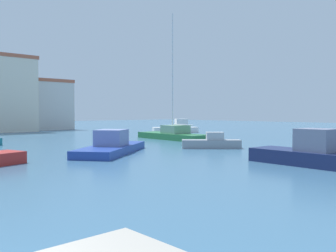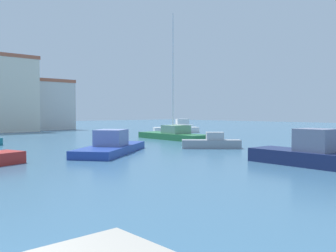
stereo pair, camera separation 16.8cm
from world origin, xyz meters
The scene contains 7 objects.
water centered at (15.00, 20.00, 0.00)m, with size 160.00×160.00×0.00m, color #38607F.
sailboat_green_outer_mooring centered at (24.89, 21.66, 0.53)m, with size 3.22×8.94×12.61m.
motorboat_grey_distant_east centered at (20.81, 13.09, 0.43)m, with size 4.03×3.92×1.23m.
motorboat_white_far_right centered at (33.65, 30.22, 0.57)m, with size 6.10×4.73×1.85m.
motorboat_navy_behind_lamppost centered at (17.66, 3.68, 0.61)m, with size 2.42×6.40×1.90m.
motorboat_blue_inner_mooring centered at (13.31, 15.45, 0.48)m, with size 7.89×6.78×1.58m.
yacht_club centered at (24.86, 50.39, 3.93)m, with size 6.22×5.97×7.84m.
Camera 2 is at (-0.32, -5.12, 2.74)m, focal length 39.06 mm.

